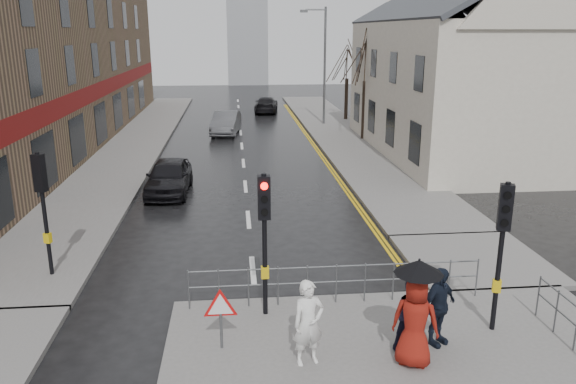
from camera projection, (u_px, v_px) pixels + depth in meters
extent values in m
plane|color=black|center=(257.00, 323.00, 13.05)|extent=(120.00, 120.00, 0.00)
cube|color=#605E5B|center=(135.00, 140.00, 34.43)|extent=(4.00, 44.00, 0.14)
cube|color=#605E5B|center=(338.00, 131.00, 37.54)|extent=(4.00, 40.00, 0.14)
cube|color=#605E5B|center=(474.00, 260.00, 16.50)|extent=(4.00, 4.20, 0.14)
cube|color=#83654C|center=(26.00, 59.00, 31.60)|extent=(8.00, 42.00, 10.00)
cube|color=beige|center=(463.00, 89.00, 30.41)|extent=(9.00, 16.00, 7.00)
cube|color=gray|center=(247.00, 10.00, 70.01)|extent=(5.00, 5.00, 18.00)
cylinder|color=black|center=(265.00, 246.00, 12.75)|extent=(0.11, 0.11, 3.40)
cube|color=black|center=(264.00, 198.00, 12.43)|extent=(0.28, 0.22, 1.00)
cylinder|color=#FF0C07|center=(264.00, 186.00, 12.22)|extent=(0.16, 0.04, 0.16)
cylinder|color=black|center=(264.00, 199.00, 12.30)|extent=(0.16, 0.04, 0.16)
cylinder|color=black|center=(265.00, 212.00, 12.38)|extent=(0.16, 0.04, 0.16)
cube|color=gold|center=(265.00, 272.00, 12.93)|extent=(0.18, 0.14, 0.28)
cylinder|color=black|center=(500.00, 258.00, 12.06)|extent=(0.11, 0.11, 3.40)
cube|color=black|center=(505.00, 207.00, 11.75)|extent=(0.34, 0.30, 1.00)
cylinder|color=black|center=(508.00, 195.00, 11.53)|extent=(0.16, 0.09, 0.16)
cylinder|color=black|center=(506.00, 209.00, 11.62)|extent=(0.16, 0.09, 0.16)
cylinder|color=black|center=(505.00, 223.00, 11.70)|extent=(0.16, 0.09, 0.16)
cube|color=gold|center=(497.00, 286.00, 12.24)|extent=(0.22, 0.19, 0.28)
cylinder|color=black|center=(45.00, 215.00, 14.90)|extent=(0.11, 0.11, 3.40)
cube|color=black|center=(39.00, 173.00, 14.58)|extent=(0.34, 0.30, 1.00)
cylinder|color=black|center=(42.00, 161.00, 14.63)|extent=(0.16, 0.09, 0.16)
cylinder|color=black|center=(43.00, 172.00, 14.72)|extent=(0.16, 0.09, 0.16)
cylinder|color=black|center=(44.00, 183.00, 14.80)|extent=(0.16, 0.09, 0.16)
cube|color=gold|center=(48.00, 238.00, 15.08)|extent=(0.22, 0.19, 0.28)
cylinder|color=#595B5E|center=(189.00, 290.00, 13.30)|extent=(0.04, 0.04, 1.00)
cylinder|color=#595B5E|center=(477.00, 278.00, 13.95)|extent=(0.04, 0.04, 1.00)
cylinder|color=#595B5E|center=(337.00, 266.00, 13.50)|extent=(7.10, 0.04, 0.04)
cylinder|color=#595B5E|center=(336.00, 282.00, 13.61)|extent=(7.10, 0.04, 0.04)
cylinder|color=#595B5E|center=(538.00, 296.00, 12.99)|extent=(0.04, 0.04, 1.00)
cylinder|color=#595B5E|center=(221.00, 329.00, 11.67)|extent=(0.06, 0.06, 0.85)
cylinder|color=red|center=(220.00, 307.00, 11.53)|extent=(0.80, 0.03, 0.80)
cylinder|color=white|center=(220.00, 307.00, 11.51)|extent=(0.60, 0.03, 0.60)
cylinder|color=#595B5E|center=(325.00, 67.00, 39.24)|extent=(0.16, 0.16, 8.00)
cylinder|color=#595B5E|center=(316.00, 10.00, 38.13)|extent=(1.40, 0.10, 0.10)
cube|color=#595B5E|center=(304.00, 11.00, 38.08)|extent=(0.50, 0.25, 0.18)
cylinder|color=black|center=(364.00, 110.00, 34.26)|extent=(0.26, 0.26, 3.50)
cylinder|color=black|center=(346.00, 99.00, 42.03)|extent=(0.26, 0.26, 3.00)
imported|color=white|center=(308.00, 323.00, 11.02)|extent=(0.73, 0.58, 1.77)
imported|color=black|center=(412.00, 316.00, 11.51)|extent=(0.78, 0.61, 1.56)
imported|color=maroon|center=(415.00, 321.00, 10.96)|extent=(1.10, 0.95, 1.90)
cylinder|color=black|center=(416.00, 317.00, 10.93)|extent=(0.02, 0.02, 2.10)
cone|color=black|center=(419.00, 267.00, 10.64)|extent=(0.96, 0.96, 0.28)
imported|color=black|center=(438.00, 307.00, 11.71)|extent=(1.08, 0.89, 1.73)
imported|color=black|center=(169.00, 176.00, 23.35)|extent=(1.83, 4.26, 1.43)
imported|color=#4B4C50|center=(226.00, 123.00, 36.83)|extent=(2.11, 4.61, 1.47)
imported|color=black|center=(266.00, 105.00, 46.58)|extent=(2.29, 4.63, 1.30)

